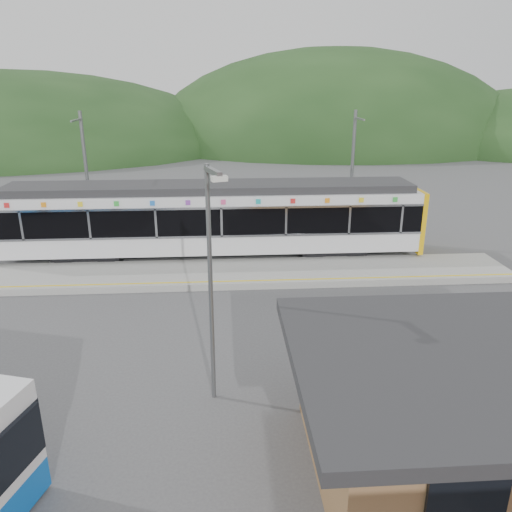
{
  "coord_description": "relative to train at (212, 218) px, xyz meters",
  "views": [
    {
      "loc": [
        0.06,
        -17.79,
        8.33
      ],
      "look_at": [
        1.32,
        1.0,
        1.77
      ],
      "focal_mm": 35.0,
      "sensor_mm": 36.0,
      "label": 1
    }
  ],
  "objects": [
    {
      "name": "station_shelter",
      "position": [
        6.52,
        -15.0,
        -0.51
      ],
      "size": [
        9.2,
        6.2,
        3.0
      ],
      "color": "olive",
      "rests_on": "ground"
    },
    {
      "name": "hills",
      "position": [
        6.71,
        -0.71,
        -2.06
      ],
      "size": [
        146.0,
        149.0,
        26.0
      ],
      "color": "#1E3D19",
      "rests_on": "ground"
    },
    {
      "name": "ground",
      "position": [
        0.52,
        -6.0,
        -2.06
      ],
      "size": [
        120.0,
        120.0,
        0.0
      ],
      "primitive_type": "plane",
      "color": "#4C4C4F",
      "rests_on": "ground"
    },
    {
      "name": "train",
      "position": [
        0.0,
        0.0,
        0.0
      ],
      "size": [
        20.44,
        3.01,
        3.74
      ],
      "color": "black",
      "rests_on": "ground"
    },
    {
      "name": "catenary_mast_east",
      "position": [
        7.52,
        2.56,
        1.58
      ],
      "size": [
        0.18,
        1.8,
        7.0
      ],
      "color": "slate",
      "rests_on": "ground"
    },
    {
      "name": "platform",
      "position": [
        0.52,
        -2.7,
        -1.91
      ],
      "size": [
        26.0,
        3.2,
        0.3
      ],
      "primitive_type": "cube",
      "color": "#9E9E99",
      "rests_on": "ground"
    },
    {
      "name": "lamp_post",
      "position": [
        0.21,
        -11.95,
        1.81
      ],
      "size": [
        0.45,
        1.18,
        6.51
      ],
      "rotation": [
        0.0,
        0.0,
        0.31
      ],
      "color": "slate",
      "rests_on": "ground"
    },
    {
      "name": "catenary_mast_west",
      "position": [
        -6.48,
        2.56,
        1.58
      ],
      "size": [
        0.18,
        1.8,
        7.0
      ],
      "color": "slate",
      "rests_on": "ground"
    },
    {
      "name": "yellow_line",
      "position": [
        0.52,
        -4.0,
        -1.76
      ],
      "size": [
        26.0,
        0.1,
        0.01
      ],
      "primitive_type": "cube",
      "color": "yellow",
      "rests_on": "platform"
    }
  ]
}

